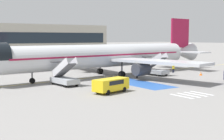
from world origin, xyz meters
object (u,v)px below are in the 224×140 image
object	(u,v)px
boarding_stairs_forward	(64,78)
baggage_cart	(110,79)
airliner	(106,56)
service_van_1	(111,84)
fuel_tanker	(86,58)
traffic_cone_0	(201,74)
ground_crew_1	(137,72)
boarding_stairs_aft	(155,70)
ground_crew_0	(173,68)

from	to	relation	value
boarding_stairs_forward	baggage_cart	world-z (taller)	boarding_stairs_forward
airliner	service_van_1	size ratio (longest dim) A/B	9.42
fuel_tanker	traffic_cone_0	distance (m)	30.98
airliner	boarding_stairs_forward	xyz separation A→B (m)	(-10.64, -5.46, -2.61)
boarding_stairs_forward	ground_crew_1	xyz separation A→B (m)	(13.70, 0.43, 0.03)
boarding_stairs_forward	traffic_cone_0	world-z (taller)	boarding_stairs_forward
boarding_stairs_aft	traffic_cone_0	xyz separation A→B (m)	(6.66, -4.85, -0.71)
service_van_1	ground_crew_1	size ratio (longest dim) A/B	2.87
ground_crew_0	service_van_1	bearing A→B (deg)	-121.76
airliner	ground_crew_0	distance (m)	14.29
ground_crew_1	fuel_tanker	bearing A→B (deg)	-120.08
fuel_tanker	service_van_1	size ratio (longest dim) A/B	1.93
ground_crew_1	airliner	bearing A→B (deg)	-77.52
service_van_1	ground_crew_0	bearing A→B (deg)	-76.64
ground_crew_1	boarding_stairs_aft	bearing A→B (deg)	173.63
boarding_stairs_forward	boarding_stairs_aft	bearing A→B (deg)	-0.00
boarding_stairs_aft	fuel_tanker	distance (m)	25.39
boarding_stairs_forward	service_van_1	world-z (taller)	boarding_stairs_forward
airliner	ground_crew_1	world-z (taller)	airliner
boarding_stairs_aft	ground_crew_0	bearing A→B (deg)	3.80
airliner	boarding_stairs_aft	distance (m)	9.50
airliner	boarding_stairs_aft	world-z (taller)	airliner
airliner	ground_crew_1	distance (m)	6.43
boarding_stairs_aft	traffic_cone_0	distance (m)	8.27
service_van_1	ground_crew_0	distance (m)	24.76
fuel_tanker	ground_crew_0	size ratio (longest dim) A/B	6.17
service_van_1	baggage_cart	bearing A→B (deg)	-46.71
ground_crew_1	traffic_cone_0	size ratio (longest dim) A/B	2.97
boarding_stairs_forward	traffic_cone_0	bearing A→B (deg)	-12.08
traffic_cone_0	boarding_stairs_aft	bearing A→B (deg)	143.90
boarding_stairs_aft	ground_crew_1	world-z (taller)	boarding_stairs_aft
ground_crew_0	traffic_cone_0	world-z (taller)	ground_crew_0
boarding_stairs_forward	boarding_stairs_aft	size ratio (longest dim) A/B	1.00
fuel_tanker	traffic_cone_0	size ratio (longest dim) A/B	16.42
airliner	boarding_stairs_aft	xyz separation A→B (m)	(8.27, -3.88, -2.60)
fuel_tanker	ground_crew_1	xyz separation A→B (m)	(-5.26, -26.53, -0.82)
boarding_stairs_aft	ground_crew_1	distance (m)	5.33
fuel_tanker	service_van_1	world-z (taller)	fuel_tanker
boarding_stairs_aft	ground_crew_0	distance (m)	5.49
baggage_cart	ground_crew_0	bearing A→B (deg)	-146.92
baggage_cart	ground_crew_0	size ratio (longest dim) A/B	1.86
boarding_stairs_forward	ground_crew_1	distance (m)	13.71
ground_crew_0	traffic_cone_0	distance (m)	5.84
boarding_stairs_aft	fuel_tanker	xyz separation A→B (m)	(0.05, 25.37, 0.84)
baggage_cart	traffic_cone_0	bearing A→B (deg)	-165.73
service_van_1	ground_crew_1	bearing A→B (deg)	-64.90
traffic_cone_0	airliner	bearing A→B (deg)	149.68
boarding_stairs_forward	service_van_1	distance (m)	8.93
service_van_1	baggage_cart	distance (m)	10.39
service_van_1	traffic_cone_0	distance (m)	24.01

